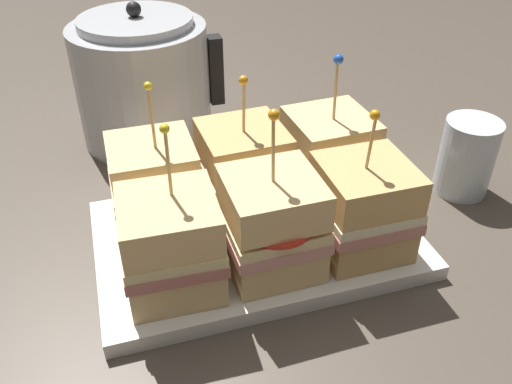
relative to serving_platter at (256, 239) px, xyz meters
The scene contains 10 objects.
ground_plane 0.01m from the serving_platter, ahead, with size 6.00×6.00×0.00m, color #4C4238.
serving_platter is the anchor object (origin of this frame).
sandwich_front_left 0.13m from the serving_platter, 152.27° to the right, with size 0.10×0.10×0.17m.
sandwich_front_center 0.08m from the serving_platter, 86.75° to the right, with size 0.10×0.10×0.18m.
sandwich_front_right 0.13m from the serving_platter, 27.83° to the right, with size 0.09×0.09×0.16m.
sandwich_back_left 0.13m from the serving_platter, 152.16° to the left, with size 0.09×0.09×0.17m.
sandwich_back_center 0.08m from the serving_platter, 91.10° to the left, with size 0.10×0.10×0.17m.
sandwich_back_right 0.13m from the serving_platter, 25.08° to the left, with size 0.10×0.10×0.18m.
kettle_steel 0.31m from the serving_platter, 105.44° to the left, with size 0.21×0.19×0.20m.
drinking_glass 0.29m from the serving_platter, ahead, with size 0.07×0.07×0.10m.
Camera 1 is at (-0.14, -0.45, 0.40)m, focal length 38.00 mm.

